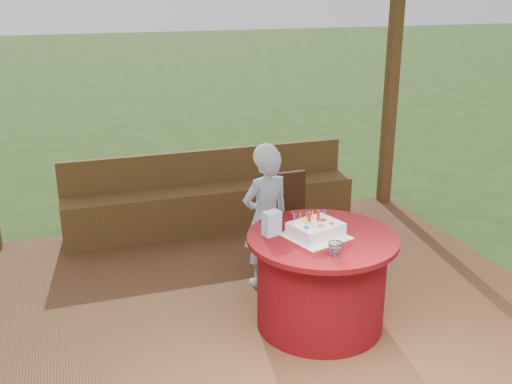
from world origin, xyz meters
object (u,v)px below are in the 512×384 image
chair (289,217)px  birthday_cake (316,230)px  drinking_glass (335,249)px  table (321,280)px  bench (211,203)px  gift_bag (272,223)px  elderly_woman (266,215)px

chair → birthday_cake: birthday_cake is taller
chair → drinking_glass: 1.43m
table → bench: bearing=98.0°
table → gift_bag: (-0.34, 0.14, 0.44)m
table → birthday_cake: bearing=171.2°
birthday_cake → drinking_glass: bearing=-91.4°
elderly_woman → drinking_glass: size_ratio=11.72×
chair → birthday_cake: bearing=-101.3°
bench → table: 2.11m
bench → birthday_cake: (0.24, -2.08, 0.51)m
bench → chair: size_ratio=3.57×
table → drinking_glass: drinking_glass is taller
chair → table: bearing=-98.5°
table → drinking_glass: (-0.06, -0.33, 0.40)m
chair → gift_bag: size_ratio=4.70×
table → birthday_cake: birthday_cake is taller
chair → elderly_woman: size_ratio=0.68×
gift_bag → chair: bearing=43.7°
bench → table: bearing=-82.0°
table → elderly_woman: bearing=102.5°
bench → birthday_cake: size_ratio=6.13×
chair → birthday_cake: 1.11m
gift_bag → elderly_woman: bearing=56.6°
table → chair: 1.06m
bench → elderly_woman: 1.39m
elderly_woman → drinking_glass: (0.11, -1.09, 0.15)m
bench → birthday_cake: bearing=-83.3°
gift_bag → bench: bearing=70.9°
elderly_woman → drinking_glass: 1.10m
bench → table: size_ratio=2.75×
drinking_glass → table: bearing=79.9°
elderly_woman → birthday_cake: bearing=-81.2°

